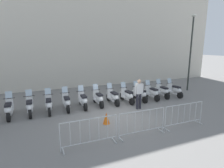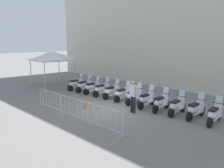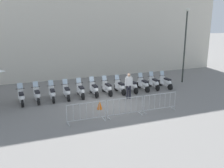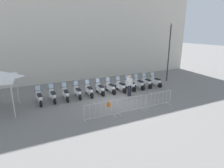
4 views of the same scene
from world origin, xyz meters
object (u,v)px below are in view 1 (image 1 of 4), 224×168
Objects in this scene: motorcycle_1 at (30,106)px; motorcycle_11 at (174,90)px; traffic_cone at (106,118)px; motorcycle_4 at (83,100)px; motorcycle_9 at (152,93)px; street_lamp at (191,46)px; officer_near_row_end at (139,92)px; motorcycle_0 at (9,109)px; motorcycle_10 at (162,91)px; barrier_segment_0 at (90,133)px; motorcycle_2 at (49,104)px; barrier_segment_2 at (184,115)px; motorcycle_8 at (140,94)px; barrier_segment_1 at (142,123)px; motorcycle_3 at (67,102)px; motorcycle_6 at (113,97)px; motorcycle_5 at (99,98)px; motorcycle_7 at (127,96)px.

motorcycle_11 is (9.46, 0.64, 0.00)m from motorcycle_1.
motorcycle_11 is 6.65m from traffic_cone.
motorcycle_1 reaches higher than traffic_cone.
motorcycle_9 is (4.73, 0.29, 0.00)m from motorcycle_4.
officer_near_row_end is (-5.82, -2.82, -2.59)m from street_lamp.
motorcycle_0 and motorcycle_10 have the same top height.
motorcycle_2 is at bearing 110.11° from barrier_segment_0.
barrier_segment_2 is 2.90m from officer_near_row_end.
motorcycle_1 and motorcycle_8 have the same top height.
barrier_segment_2 is at bearing 4.49° from barrier_segment_1.
motorcycle_0 is 10.43m from motorcycle_11.
motorcycle_3 reaches higher than barrier_segment_1.
motorcycle_0 and motorcycle_1 have the same top height.
motorcycle_6 and motorcycle_8 have the same top height.
barrier_segment_0 is 0.35× the size of street_lamp.
motorcycle_8 is (1.90, 0.07, 0.00)m from motorcycle_6.
motorcycle_5 is at bearing 4.93° from motorcycle_3.
motorcycle_3 is 5.69m from motorcycle_9.
motorcycle_0 and motorcycle_8 have the same top height.
motorcycle_3 is 4.13m from officer_near_row_end.
street_lamp reaches higher than motorcycle_4.
motorcycle_10 is (5.66, 0.47, 0.00)m from motorcycle_4.
traffic_cone is at bearing -56.66° from motorcycle_3.
barrier_segment_0 and barrier_segment_1 have the same top height.
barrier_segment_1 is at bearing -137.58° from motorcycle_11.
motorcycle_5 is at bearing -177.68° from motorcycle_8.
motorcycle_3 is at bearing 4.62° from motorcycle_1.
motorcycle_7 is at bearing 3.46° from motorcycle_1.
motorcycle_0 is 1.00× the size of motorcycle_10.
motorcycle_6 and motorcycle_7 have the same top height.
motorcycle_4 is at bearing -176.44° from motorcycle_9.
motorcycle_4 is 5.68m from motorcycle_10.
motorcycle_3 is 0.95m from motorcycle_4.
street_lamp reaches higher than motorcycle_1.
motorcycle_8 is at bearing 2.22° from motorcycle_6.
motorcycle_2 is at bearing 168.81° from officer_near_row_end.
motorcycle_8 is 0.95m from motorcycle_9.
motorcycle_1 is at bearing -175.67° from motorcycle_6.
motorcycle_2 is 7.58m from motorcycle_10.
motorcycle_0 is 0.83× the size of barrier_segment_0.
motorcycle_7 is (1.90, 0.03, 0.00)m from motorcycle_5.
motorcycle_6 reaches higher than traffic_cone.
motorcycle_11 is 6.61m from barrier_segment_1.
barrier_segment_1 is at bearing -104.85° from motorcycle_7.
barrier_segment_1 is (-0.15, -4.17, 0.07)m from motorcycle_6.
motorcycle_1 is at bearing -176.54° from motorcycle_7.
barrier_segment_0 is at bearing -107.54° from motorcycle_5.
motorcycle_7 is (0.95, -0.01, 0.00)m from motorcycle_6.
motorcycle_6 is at bearing 2.54° from motorcycle_5.
motorcycle_0 is at bearing 155.40° from barrier_segment_2.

